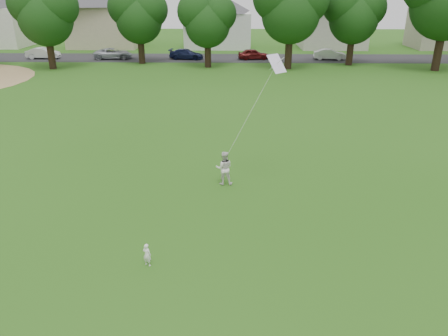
{
  "coord_description": "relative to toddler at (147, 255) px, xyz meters",
  "views": [
    {
      "loc": [
        2.26,
        -12.22,
        8.3
      ],
      "look_at": [
        1.95,
        2.0,
        2.3
      ],
      "focal_mm": 35.0,
      "sensor_mm": 36.0,
      "label": 1
    }
  ],
  "objects": [
    {
      "name": "toddler",
      "position": [
        0.0,
        0.0,
        0.0
      ],
      "size": [
        0.34,
        0.29,
        0.8
      ],
      "primitive_type": "imported",
      "rotation": [
        0.0,
        0.0,
        2.74
      ],
      "color": "white",
      "rests_on": "ground"
    },
    {
      "name": "kite",
      "position": [
        3.37,
        6.22,
        2.84
      ],
      "size": [
        1.56,
        0.98,
        4.83
      ],
      "color": "white",
      "rests_on": "ground"
    },
    {
      "name": "tree_row",
      "position": [
        5.15,
        36.08,
        5.93
      ],
      "size": [
        81.62,
        9.78,
        11.55
      ],
      "color": "black",
      "rests_on": "ground"
    },
    {
      "name": "street",
      "position": [
        0.44,
        42.62,
        -0.39
      ],
      "size": [
        90.0,
        7.0,
        0.01
      ],
      "primitive_type": "cube",
      "color": "#2D2D30",
      "rests_on": "ground"
    },
    {
      "name": "ground",
      "position": [
        0.44,
        0.62,
        -0.4
      ],
      "size": [
        160.0,
        160.0,
        0.0
      ],
      "primitive_type": "plane",
      "color": "#285B14",
      "rests_on": "ground"
    },
    {
      "name": "parked_cars",
      "position": [
        -8.62,
        41.62,
        0.24
      ],
      "size": [
        48.23,
        2.66,
        1.29
      ],
      "color": "black",
      "rests_on": "ground"
    },
    {
      "name": "older_boy",
      "position": [
        2.31,
        6.22,
        0.38
      ],
      "size": [
        0.77,
        0.61,
        1.55
      ],
      "primitive_type": "imported",
      "rotation": [
        0.0,
        0.0,
        3.18
      ],
      "color": "silver",
      "rests_on": "ground"
    },
    {
      "name": "house_row",
      "position": [
        1.12,
        52.62,
        4.77
      ],
      "size": [
        77.21,
        13.57,
        10.56
      ],
      "color": "white",
      "rests_on": "ground"
    }
  ]
}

